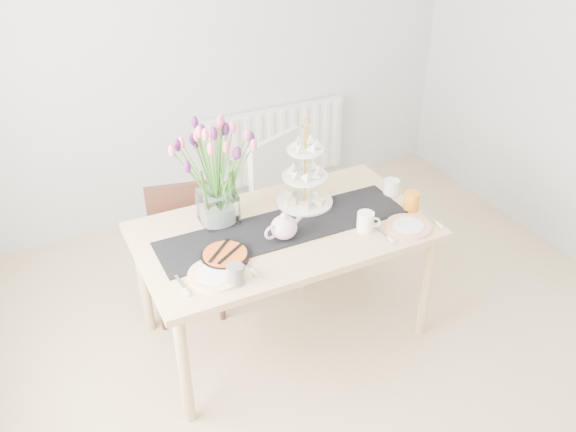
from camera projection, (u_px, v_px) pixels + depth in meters
name	position (u px, v px, depth m)	size (l,w,h in m)	color
room_shell	(384.00, 184.00, 2.62)	(4.50, 4.50, 4.50)	tan
radiator	(275.00, 144.00, 4.92)	(1.20, 0.08, 0.60)	white
dining_table	(284.00, 239.00, 3.37)	(1.60, 0.90, 0.75)	tan
chair_brown	(183.00, 240.00, 3.75)	(0.46, 0.46, 0.79)	#371A14
chair_white	(288.00, 195.00, 4.06)	(0.60, 0.60, 0.92)	silver
table_runner	(284.00, 227.00, 3.33)	(1.40, 0.35, 0.01)	black
tulip_vase	(215.00, 160.00, 3.18)	(0.69, 0.69, 0.60)	silver
cake_stand	(305.00, 183.00, 3.47)	(0.33, 0.33, 0.48)	gold
teapot	(284.00, 227.00, 3.20)	(0.23, 0.19, 0.15)	silver
cream_jug	(391.00, 187.00, 3.62)	(0.09, 0.09, 0.09)	white
tart_tin	(225.00, 256.00, 3.09)	(0.25, 0.25, 0.03)	black
mug_grey	(235.00, 274.00, 2.90)	(0.08, 0.08, 0.10)	slate
mug_white	(365.00, 222.00, 3.28)	(0.09, 0.09, 0.11)	white
mug_orange	(411.00, 201.00, 3.47)	(0.09, 0.09, 0.11)	orange
plate_left	(216.00, 274.00, 2.97)	(0.28, 0.28, 0.01)	white
plate_right	(408.00, 226.00, 3.33)	(0.25, 0.25, 0.01)	silver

